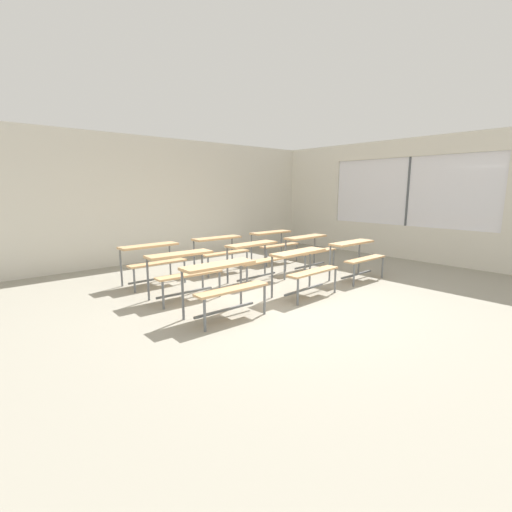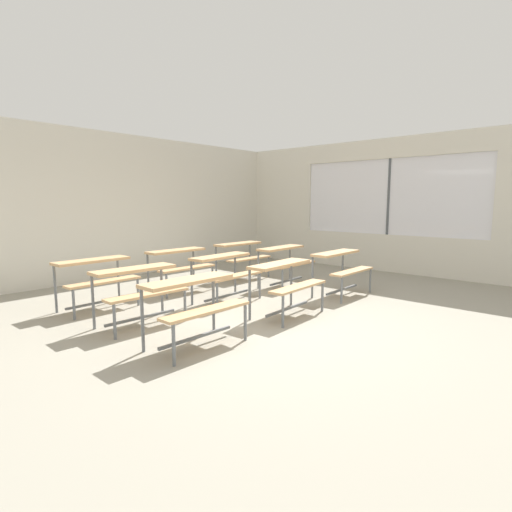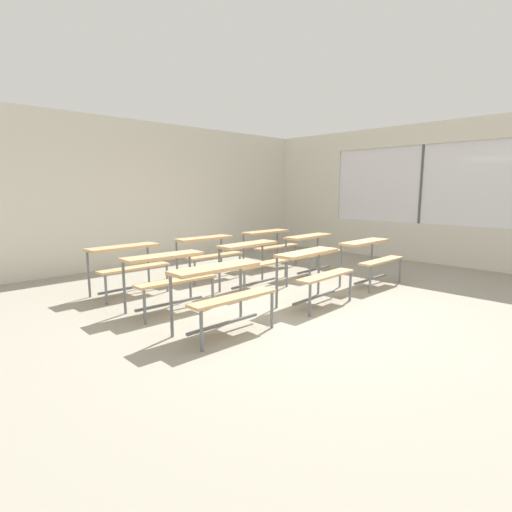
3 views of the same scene
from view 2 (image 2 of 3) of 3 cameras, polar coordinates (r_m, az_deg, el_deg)
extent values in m
cube|color=gray|center=(5.29, 0.62, -10.08)|extent=(10.00, 9.00, 0.05)
cube|color=silver|center=(8.68, -22.56, 6.56)|extent=(10.00, 0.12, 3.00)
cube|color=silver|center=(9.47, 20.89, 0.17)|extent=(0.12, 9.00, 0.85)
cube|color=silver|center=(9.47, 21.60, 14.40)|extent=(0.12, 9.00, 0.45)
cube|color=silver|center=(11.15, 3.76, 8.31)|extent=(0.12, 1.90, 1.70)
cube|color=white|center=(9.59, 18.45, 8.01)|extent=(0.02, 4.20, 1.70)
cube|color=#4C5156|center=(9.59, 18.45, 8.01)|extent=(0.06, 0.05, 1.70)
cube|color=tan|center=(4.53, -9.75, -3.52)|extent=(1.11, 0.34, 0.04)
cube|color=tan|center=(4.35, -7.06, -7.73)|extent=(1.10, 0.24, 0.03)
cylinder|color=slate|center=(4.45, -15.92, -8.68)|extent=(0.04, 0.04, 0.72)
cylinder|color=slate|center=(5.02, -6.10, -6.54)|extent=(0.04, 0.04, 0.72)
cylinder|color=slate|center=(4.05, -11.68, -12.26)|extent=(0.04, 0.04, 0.44)
cylinder|color=slate|center=(4.67, -1.55, -9.37)|extent=(0.04, 0.04, 0.44)
cube|color=slate|center=(4.58, -8.48, -11.39)|extent=(1.00, 0.05, 0.03)
cube|color=tan|center=(5.64, 3.43, -1.18)|extent=(1.11, 0.37, 0.04)
cube|color=tan|center=(5.52, 6.12, -4.37)|extent=(1.11, 0.27, 0.03)
cylinder|color=slate|center=(5.41, -0.91, -5.45)|extent=(0.04, 0.04, 0.72)
cylinder|color=slate|center=(6.19, 5.05, -3.78)|extent=(0.04, 0.04, 0.72)
cylinder|color=slate|center=(5.12, 3.86, -7.85)|extent=(0.04, 0.04, 0.44)
cylinder|color=slate|center=(5.94, 9.46, -5.74)|extent=(0.04, 0.04, 0.44)
cube|color=slate|center=(5.69, 4.54, -7.49)|extent=(1.00, 0.08, 0.03)
cube|color=tan|center=(6.98, 11.34, 0.42)|extent=(1.10, 0.32, 0.04)
cube|color=tan|center=(6.87, 13.58, -2.13)|extent=(1.10, 0.22, 0.03)
cylinder|color=slate|center=(6.69, 8.06, -2.95)|extent=(0.04, 0.04, 0.72)
cylinder|color=slate|center=(7.53, 12.26, -1.84)|extent=(0.04, 0.04, 0.72)
cylinder|color=slate|center=(6.44, 12.13, -4.74)|extent=(0.04, 0.04, 0.44)
cylinder|color=slate|center=(7.31, 15.99, -3.37)|extent=(0.04, 0.04, 0.44)
cube|color=slate|center=(7.02, 12.19, -4.71)|extent=(1.00, 0.03, 0.03)
cube|color=tan|center=(5.44, -17.05, -1.84)|extent=(1.11, 0.36, 0.04)
cube|color=tan|center=(5.23, -15.20, -5.29)|extent=(1.11, 0.26, 0.03)
cylinder|color=slate|center=(5.42, -22.26, -6.00)|extent=(0.04, 0.04, 0.72)
cylinder|color=slate|center=(5.88, -13.31, -4.57)|extent=(0.04, 0.04, 0.72)
cylinder|color=slate|center=(4.97, -19.56, -8.76)|extent=(0.04, 0.04, 0.44)
cylinder|color=slate|center=(5.47, -10.11, -6.92)|extent=(0.04, 0.04, 0.44)
cube|color=slate|center=(5.46, -16.06, -8.45)|extent=(1.00, 0.07, 0.03)
cube|color=tan|center=(6.44, -5.09, -0.07)|extent=(1.11, 0.37, 0.04)
cube|color=tan|center=(6.27, -2.96, -2.86)|extent=(1.11, 0.27, 0.03)
cylinder|color=slate|center=(6.26, -9.17, -3.71)|extent=(0.04, 0.04, 0.72)
cylinder|color=slate|center=(6.95, -3.01, -2.47)|extent=(0.04, 0.04, 0.72)
cylinder|color=slate|center=(5.90, -5.57, -5.75)|extent=(0.04, 0.04, 0.44)
cylinder|color=slate|center=(6.63, 0.54, -4.20)|extent=(0.04, 0.04, 0.44)
cube|color=slate|center=(6.46, -4.13, -5.64)|extent=(1.00, 0.07, 0.03)
cube|color=tan|center=(7.60, 3.56, 1.15)|extent=(1.11, 0.35, 0.04)
cube|color=tan|center=(7.45, 5.52, -1.18)|extent=(1.11, 0.25, 0.03)
cylinder|color=slate|center=(7.35, 0.34, -1.91)|extent=(0.04, 0.04, 0.72)
cylinder|color=slate|center=(8.13, 4.84, -0.99)|extent=(0.04, 0.04, 0.72)
cylinder|color=slate|center=(7.04, 3.79, -3.51)|extent=(0.04, 0.04, 0.44)
cylinder|color=slate|center=(7.85, 8.11, -2.39)|extent=(0.04, 0.04, 0.44)
cube|color=slate|center=(7.61, 4.37, -3.57)|extent=(1.00, 0.06, 0.03)
cube|color=tan|center=(6.46, -22.39, -0.61)|extent=(1.11, 0.34, 0.04)
cube|color=tan|center=(6.22, -20.89, -3.45)|extent=(1.10, 0.24, 0.03)
cylinder|color=slate|center=(6.44, -26.75, -4.14)|extent=(0.04, 0.04, 0.72)
cylinder|color=slate|center=(6.87, -19.07, -3.02)|extent=(0.04, 0.04, 0.72)
cylinder|color=slate|center=(5.97, -24.59, -6.27)|extent=(0.04, 0.04, 0.44)
cylinder|color=slate|center=(6.44, -16.50, -4.89)|extent=(0.04, 0.04, 0.44)
cube|color=slate|center=(6.45, -21.52, -6.19)|extent=(1.00, 0.05, 0.03)
cube|color=tan|center=(7.31, -11.36, 0.74)|extent=(1.11, 0.34, 0.04)
cube|color=tan|center=(7.09, -9.79, -1.72)|extent=(1.10, 0.24, 0.03)
cylinder|color=slate|center=(7.20, -15.17, -2.38)|extent=(0.04, 0.04, 0.72)
cylinder|color=slate|center=(7.77, -8.91, -1.47)|extent=(0.04, 0.04, 0.72)
cylinder|color=slate|center=(6.78, -12.65, -4.13)|extent=(0.04, 0.04, 0.44)
cylinder|color=slate|center=(7.37, -6.23, -3.02)|extent=(0.04, 0.04, 0.44)
cube|color=slate|center=(7.30, -10.59, -4.18)|extent=(1.00, 0.05, 0.03)
cube|color=tan|center=(8.34, -2.57, 1.74)|extent=(1.10, 0.34, 0.04)
cube|color=tan|center=(8.15, -0.96, -0.37)|extent=(1.10, 0.24, 0.03)
cylinder|color=slate|center=(8.14, -5.73, -0.99)|extent=(0.04, 0.04, 0.72)
cylinder|color=slate|center=(8.84, -0.90, -0.26)|extent=(0.04, 0.04, 0.72)
cylinder|color=slate|center=(7.77, -3.01, -2.43)|extent=(0.04, 0.04, 0.44)
cylinder|color=slate|center=(8.49, 1.80, -1.54)|extent=(0.04, 0.04, 0.44)
cube|color=slate|center=(8.33, -1.86, -2.57)|extent=(1.00, 0.05, 0.03)
camera|label=1|loc=(0.61, 140.09, 10.67)|focal=25.20mm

